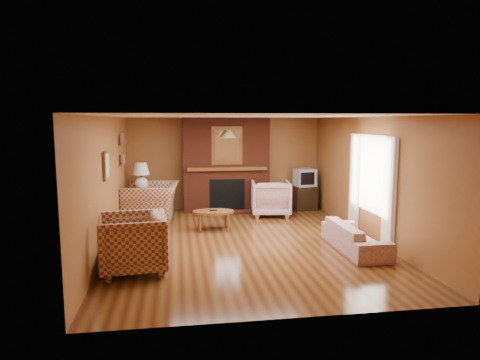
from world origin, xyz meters
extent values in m
plane|color=#48200F|center=(0.00, 0.00, 0.00)|extent=(6.50, 6.50, 0.00)
plane|color=white|center=(0.00, 0.00, 2.40)|extent=(6.50, 6.50, 0.00)
plane|color=#995D2F|center=(0.00, 3.25, 1.20)|extent=(6.50, 0.00, 6.50)
plane|color=#995D2F|center=(0.00, -3.25, 1.20)|extent=(6.50, 0.00, 6.50)
plane|color=#995D2F|center=(-2.50, 0.00, 1.20)|extent=(0.00, 6.50, 6.50)
plane|color=#995D2F|center=(2.50, 0.00, 1.20)|extent=(0.00, 6.50, 6.50)
cube|color=#582113|center=(0.00, 3.00, 1.20)|extent=(2.20, 0.50, 2.40)
cube|color=black|center=(0.00, 2.77, 0.45)|extent=(0.90, 0.06, 0.80)
cube|color=#582113|center=(0.00, 2.60, 0.03)|extent=(1.60, 0.35, 0.06)
cube|color=brown|center=(0.00, 2.73, 1.12)|extent=(2.00, 0.18, 0.08)
cube|color=brown|center=(0.00, 2.76, 1.70)|extent=(0.78, 0.05, 0.95)
cube|color=white|center=(0.00, 2.73, 1.70)|extent=(0.62, 0.02, 0.80)
cube|color=beige|center=(2.44, -0.95, 1.05)|extent=(0.08, 0.35, 2.00)
cube|color=beige|center=(2.44, 0.55, 1.05)|extent=(0.08, 0.35, 2.00)
cube|color=white|center=(2.48, -0.20, 1.30)|extent=(0.03, 1.10, 1.50)
cube|color=brown|center=(-2.47, 1.90, 1.35)|extent=(0.06, 0.55, 0.04)
cube|color=brown|center=(-2.47, 1.90, 1.80)|extent=(0.06, 0.55, 0.04)
cube|color=brown|center=(-2.47, -0.30, 1.55)|extent=(0.04, 0.40, 0.50)
cube|color=beige|center=(-2.44, -0.30, 1.55)|extent=(0.01, 0.32, 0.42)
cylinder|color=black|center=(0.00, 2.30, 2.22)|extent=(0.01, 0.01, 0.35)
cone|color=tan|center=(0.00, 2.30, 2.00)|extent=(0.36, 0.36, 0.18)
imported|color=maroon|center=(-1.85, 2.02, 0.44)|extent=(1.28, 1.44, 0.88)
imported|color=maroon|center=(-1.95, -1.35, 0.46)|extent=(1.09, 1.07, 0.91)
imported|color=beige|center=(1.90, -0.81, 0.25)|extent=(0.68, 1.71, 0.50)
imported|color=beige|center=(1.01, 2.22, 0.43)|extent=(1.04, 1.06, 0.86)
ellipsoid|color=brown|center=(-0.51, 0.98, 0.40)|extent=(0.87, 0.54, 0.05)
cube|color=black|center=(-0.51, 0.98, 0.44)|extent=(0.15, 0.05, 0.02)
cylinder|color=brown|center=(-0.22, 1.15, 0.19)|extent=(0.05, 0.05, 0.38)
cylinder|color=brown|center=(-0.80, 1.15, 0.19)|extent=(0.05, 0.05, 0.38)
cylinder|color=brown|center=(-0.22, 0.80, 0.19)|extent=(0.05, 0.05, 0.38)
cylinder|color=brown|center=(-0.80, 0.80, 0.19)|extent=(0.05, 0.05, 0.38)
cube|color=brown|center=(-2.10, 2.45, 0.33)|extent=(0.53, 0.53, 0.67)
sphere|color=silver|center=(-2.10, 2.45, 0.83)|extent=(0.32, 0.32, 0.32)
cylinder|color=black|center=(-2.10, 2.45, 1.01)|extent=(0.03, 0.03, 0.10)
cone|color=white|center=(-2.10, 2.45, 1.19)|extent=(0.40, 0.40, 0.28)
cube|color=black|center=(2.05, 2.80, 0.31)|extent=(0.60, 0.55, 0.63)
cube|color=#A9ACB1|center=(2.05, 2.80, 0.85)|extent=(0.54, 0.53, 0.45)
cube|color=black|center=(2.05, 2.56, 0.85)|extent=(0.37, 0.07, 0.32)
camera|label=1|loc=(-1.26, -7.89, 2.32)|focal=32.00mm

